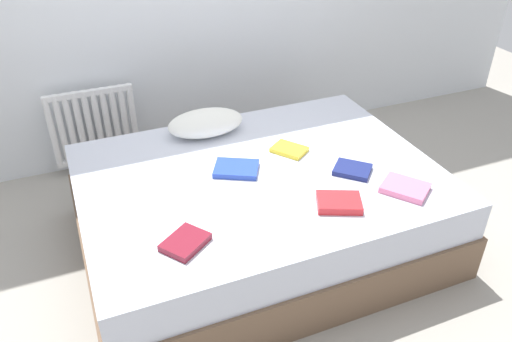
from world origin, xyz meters
TOP-DOWN VIEW (x-y plane):
  - ground_plane at (0.00, 0.00)m, footprint 8.00×8.00m
  - bed at (0.00, 0.00)m, footprint 2.00×1.50m
  - radiator at (-0.77, 1.20)m, footprint 0.60×0.04m
  - pillow at (-0.13, 0.55)m, footprint 0.48×0.29m
  - textbook_blue at (-0.11, 0.06)m, footprint 0.30×0.27m
  - textbook_yellow at (0.25, 0.15)m, footprint 0.23×0.24m
  - textbook_navy at (0.48, -0.19)m, footprint 0.25×0.25m
  - textbook_pink at (0.64, -0.45)m, footprint 0.29×0.29m
  - textbook_maroon at (-0.55, -0.43)m, footprint 0.26×0.25m
  - textbook_red at (0.25, -0.44)m, footprint 0.27×0.24m

SIDE VIEW (x-z plane):
  - ground_plane at x=0.00m, z-range 0.00..0.00m
  - bed at x=0.00m, z-range 0.00..0.50m
  - radiator at x=-0.77m, z-range 0.09..0.63m
  - textbook_yellow at x=0.25m, z-range 0.50..0.53m
  - textbook_navy at x=0.48m, z-range 0.50..0.53m
  - textbook_blue at x=-0.11m, z-range 0.50..0.53m
  - textbook_maroon at x=-0.55m, z-range 0.50..0.53m
  - textbook_pink at x=0.64m, z-range 0.50..0.53m
  - textbook_red at x=0.25m, z-range 0.50..0.54m
  - pillow at x=-0.13m, z-range 0.50..0.65m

